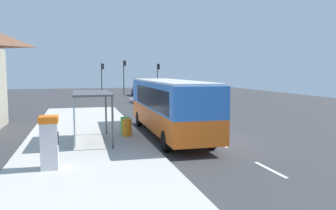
{
  "coord_description": "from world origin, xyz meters",
  "views": [
    {
      "loc": [
        -6.74,
        -17.35,
        3.74
      ],
      "look_at": [
        -1.0,
        4.55,
        1.5
      ],
      "focal_mm": 36.74,
      "sensor_mm": 36.0,
      "label": 1
    }
  ],
  "objects_px": {
    "white_van": "(156,91)",
    "bus_shelter": "(85,104)",
    "ticket_machine": "(49,142)",
    "bus": "(169,104)",
    "sedan_near": "(139,90)",
    "traffic_light_median": "(124,72)",
    "traffic_light_near_side": "(158,74)",
    "recycling_bin_orange": "(127,127)",
    "traffic_light_far_side": "(102,74)",
    "recycling_bin_green": "(125,125)"
  },
  "relations": [
    {
      "from": "white_van",
      "to": "bus_shelter",
      "type": "height_order",
      "value": "bus_shelter"
    },
    {
      "from": "ticket_machine",
      "to": "bus_shelter",
      "type": "xyz_separation_m",
      "value": [
        1.39,
        4.59,
        0.93
      ]
    },
    {
      "from": "bus",
      "to": "sedan_near",
      "type": "bearing_deg",
      "value": 83.14
    },
    {
      "from": "bus",
      "to": "sedan_near",
      "type": "relative_size",
      "value": 2.48
    },
    {
      "from": "bus",
      "to": "white_van",
      "type": "height_order",
      "value": "bus"
    },
    {
      "from": "sedan_near",
      "to": "traffic_light_median",
      "type": "height_order",
      "value": "traffic_light_median"
    },
    {
      "from": "traffic_light_near_side",
      "to": "traffic_light_median",
      "type": "relative_size",
      "value": 0.9
    },
    {
      "from": "bus_shelter",
      "to": "sedan_near",
      "type": "bearing_deg",
      "value": 75.89
    },
    {
      "from": "sedan_near",
      "to": "traffic_light_near_side",
      "type": "distance_m",
      "value": 4.1
    },
    {
      "from": "recycling_bin_orange",
      "to": "traffic_light_far_side",
      "type": "relative_size",
      "value": 0.19
    },
    {
      "from": "recycling_bin_green",
      "to": "bus_shelter",
      "type": "xyz_separation_m",
      "value": [
        -2.21,
        -1.72,
        1.44
      ]
    },
    {
      "from": "sedan_near",
      "to": "bus_shelter",
      "type": "bearing_deg",
      "value": -104.11
    },
    {
      "from": "ticket_machine",
      "to": "recycling_bin_orange",
      "type": "distance_m",
      "value": 6.69
    },
    {
      "from": "traffic_light_near_side",
      "to": "bus_shelter",
      "type": "bearing_deg",
      "value": -108.65
    },
    {
      "from": "bus",
      "to": "ticket_machine",
      "type": "xyz_separation_m",
      "value": [
        -6.09,
        -5.92,
        -0.67
      ]
    },
    {
      "from": "sedan_near",
      "to": "recycling_bin_orange",
      "type": "xyz_separation_m",
      "value": [
        -6.5,
        -33.64,
        -0.14
      ]
    },
    {
      "from": "traffic_light_median",
      "to": "traffic_light_far_side",
      "type": "bearing_deg",
      "value": -167.1
    },
    {
      "from": "ticket_machine",
      "to": "traffic_light_near_side",
      "type": "relative_size",
      "value": 0.39
    },
    {
      "from": "bus_shelter",
      "to": "white_van",
      "type": "bearing_deg",
      "value": 68.53
    },
    {
      "from": "bus",
      "to": "traffic_light_median",
      "type": "xyz_separation_m",
      "value": [
        2.11,
        35.56,
        1.77
      ]
    },
    {
      "from": "white_van",
      "to": "bus_shelter",
      "type": "relative_size",
      "value": 1.32
    },
    {
      "from": "recycling_bin_green",
      "to": "traffic_light_far_side",
      "type": "relative_size",
      "value": 0.19
    },
    {
      "from": "white_van",
      "to": "recycling_bin_green",
      "type": "bearing_deg",
      "value": -107.6
    },
    {
      "from": "traffic_light_median",
      "to": "recycling_bin_green",
      "type": "bearing_deg",
      "value": -97.44
    },
    {
      "from": "bus",
      "to": "recycling_bin_green",
      "type": "xyz_separation_m",
      "value": [
        -2.49,
        0.39,
        -1.19
      ]
    },
    {
      "from": "traffic_light_near_side",
      "to": "traffic_light_median",
      "type": "xyz_separation_m",
      "value": [
        -5.11,
        1.6,
        0.33
      ]
    },
    {
      "from": "bus",
      "to": "bus_shelter",
      "type": "relative_size",
      "value": 2.76
    },
    {
      "from": "bus_shelter",
      "to": "recycling_bin_green",
      "type": "bearing_deg",
      "value": 37.89
    },
    {
      "from": "bus",
      "to": "traffic_light_near_side",
      "type": "height_order",
      "value": "traffic_light_near_side"
    },
    {
      "from": "ticket_machine",
      "to": "recycling_bin_orange",
      "type": "height_order",
      "value": "ticket_machine"
    },
    {
      "from": "bus",
      "to": "recycling_bin_green",
      "type": "height_order",
      "value": "bus"
    },
    {
      "from": "ticket_machine",
      "to": "bus_shelter",
      "type": "relative_size",
      "value": 0.48
    },
    {
      "from": "sedan_near",
      "to": "traffic_light_far_side",
      "type": "height_order",
      "value": "traffic_light_far_side"
    },
    {
      "from": "traffic_light_near_side",
      "to": "bus_shelter",
      "type": "height_order",
      "value": "traffic_light_near_side"
    },
    {
      "from": "sedan_near",
      "to": "recycling_bin_green",
      "type": "xyz_separation_m",
      "value": [
        -6.5,
        -32.94,
        -0.14
      ]
    },
    {
      "from": "recycling_bin_green",
      "to": "traffic_light_far_side",
      "type": "xyz_separation_m",
      "value": [
        1.1,
        34.37,
        2.64
      ]
    },
    {
      "from": "white_van",
      "to": "traffic_light_near_side",
      "type": "bearing_deg",
      "value": 76.16
    },
    {
      "from": "sedan_near",
      "to": "ticket_machine",
      "type": "bearing_deg",
      "value": -104.43
    },
    {
      "from": "sedan_near",
      "to": "traffic_light_far_side",
      "type": "distance_m",
      "value": 6.12
    },
    {
      "from": "white_van",
      "to": "recycling_bin_orange",
      "type": "height_order",
      "value": "white_van"
    },
    {
      "from": "recycling_bin_green",
      "to": "bus_shelter",
      "type": "relative_size",
      "value": 0.24
    },
    {
      "from": "bus",
      "to": "traffic_light_near_side",
      "type": "distance_m",
      "value": 34.75
    },
    {
      "from": "traffic_light_median",
      "to": "bus_shelter",
      "type": "height_order",
      "value": "traffic_light_median"
    },
    {
      "from": "white_van",
      "to": "recycling_bin_orange",
      "type": "bearing_deg",
      "value": -107.05
    },
    {
      "from": "sedan_near",
      "to": "traffic_light_far_side",
      "type": "relative_size",
      "value": 0.9
    },
    {
      "from": "recycling_bin_orange",
      "to": "recycling_bin_green",
      "type": "xyz_separation_m",
      "value": [
        0.0,
        0.7,
        0.0
      ]
    },
    {
      "from": "traffic_light_near_side",
      "to": "bus_shelter",
      "type": "xyz_separation_m",
      "value": [
        -11.91,
        -35.29,
        -1.18
      ]
    },
    {
      "from": "traffic_light_far_side",
      "to": "traffic_light_near_side",
      "type": "bearing_deg",
      "value": -5.31
    },
    {
      "from": "recycling_bin_green",
      "to": "white_van",
      "type": "bearing_deg",
      "value": 72.4
    },
    {
      "from": "bus",
      "to": "white_van",
      "type": "distance_m",
      "value": 20.94
    }
  ]
}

